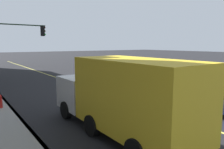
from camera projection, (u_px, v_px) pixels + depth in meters
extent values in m
plane|color=black|center=(103.00, 93.00, 17.25)|extent=(200.00, 200.00, 0.00)
cube|color=slate|center=(9.00, 106.00, 13.33)|extent=(80.00, 0.16, 0.15)
cube|color=#D8CC4C|center=(103.00, 93.00, 17.25)|extent=(80.00, 0.16, 0.01)
cube|color=navy|center=(223.00, 102.00, 11.96)|extent=(4.43, 1.86, 0.73)
cube|color=black|center=(222.00, 90.00, 11.94)|extent=(1.79, 1.71, 0.63)
cylinder|color=black|center=(207.00, 101.00, 13.71)|extent=(0.60, 0.22, 0.60)
cylinder|color=black|center=(189.00, 106.00, 12.67)|extent=(0.60, 0.22, 0.60)
cube|color=black|center=(92.00, 71.00, 25.61)|extent=(4.08, 1.78, 0.74)
cube|color=black|center=(91.00, 66.00, 25.60)|extent=(1.90, 1.64, 0.47)
cylinder|color=black|center=(104.00, 75.00, 25.07)|extent=(0.60, 0.22, 0.60)
cylinder|color=black|center=(91.00, 76.00, 24.07)|extent=(0.60, 0.22, 0.60)
cylinder|color=black|center=(92.00, 73.00, 27.25)|extent=(0.60, 0.22, 0.60)
cylinder|color=black|center=(80.00, 74.00, 26.26)|extent=(0.60, 0.22, 0.60)
cube|color=tan|center=(141.00, 83.00, 18.11)|extent=(4.14, 1.81, 0.72)
cube|color=black|center=(139.00, 75.00, 18.20)|extent=(1.67, 1.67, 0.54)
cylinder|color=black|center=(160.00, 88.00, 17.56)|extent=(0.60, 0.22, 0.60)
cylinder|color=black|center=(144.00, 91.00, 16.55)|extent=(0.60, 0.22, 0.60)
cylinder|color=black|center=(138.00, 84.00, 19.77)|extent=(0.60, 0.22, 0.60)
cylinder|color=black|center=(122.00, 86.00, 18.76)|extent=(0.60, 0.22, 0.60)
cube|color=silver|center=(86.00, 91.00, 11.90)|extent=(2.23, 2.49, 1.66)
cube|color=gold|center=(136.00, 95.00, 8.53)|extent=(5.59, 2.49, 2.81)
cylinder|color=black|center=(66.00, 110.00, 11.33)|extent=(0.90, 0.28, 0.90)
cylinder|color=black|center=(104.00, 103.00, 12.69)|extent=(0.90, 0.28, 0.90)
cylinder|color=black|center=(183.00, 134.00, 8.28)|extent=(0.90, 0.28, 0.90)
cylinder|color=black|center=(92.00, 125.00, 9.17)|extent=(0.90, 0.28, 0.90)
cylinder|color=black|center=(135.00, 115.00, 10.54)|extent=(0.90, 0.28, 0.90)
cylinder|color=brown|center=(80.00, 86.00, 18.12)|extent=(0.17, 0.17, 0.81)
cylinder|color=brown|center=(79.00, 86.00, 18.26)|extent=(0.17, 0.17, 0.81)
cube|color=#334C8C|center=(79.00, 77.00, 18.10)|extent=(0.43, 0.31, 0.61)
sphere|color=tan|center=(79.00, 72.00, 18.04)|extent=(0.22, 0.22, 0.22)
cube|color=#26593F|center=(81.00, 77.00, 18.22)|extent=(0.29, 0.22, 0.34)
cylinder|color=#1E3823|center=(18.00, 25.00, 18.15)|extent=(0.10, 4.59, 0.10)
cube|color=black|center=(43.00, 31.00, 19.38)|extent=(0.28, 0.30, 0.90)
sphere|color=#360605|center=(44.00, 28.00, 19.44)|extent=(0.18, 0.18, 0.18)
sphere|color=#392905|center=(45.00, 31.00, 19.49)|extent=(0.18, 0.18, 0.18)
sphere|color=green|center=(45.00, 34.00, 19.53)|extent=(0.18, 0.18, 0.18)
cylinder|color=red|center=(0.00, 104.00, 12.72)|extent=(0.24, 0.24, 0.80)
sphere|color=red|center=(0.00, 96.00, 12.66)|extent=(0.20, 0.20, 0.20)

